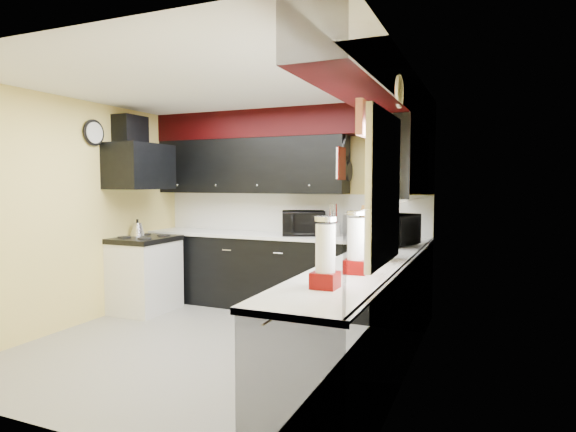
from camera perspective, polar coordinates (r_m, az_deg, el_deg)
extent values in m
plane|color=gray|center=(4.90, -8.23, -14.96)|extent=(3.60, 3.60, 0.00)
cube|color=#E0C666|center=(6.25, 0.26, 0.91)|extent=(3.60, 0.06, 2.50)
cube|color=#E0C666|center=(4.01, 14.13, -0.94)|extent=(0.06, 3.60, 2.50)
cube|color=#E0C666|center=(5.79, -23.76, 0.32)|extent=(0.06, 3.60, 2.50)
cube|color=white|center=(4.72, -8.54, 15.11)|extent=(3.60, 3.60, 0.06)
cube|color=black|center=(6.07, -0.85, -6.80)|extent=(3.60, 0.60, 0.90)
cube|color=black|center=(3.93, 8.79, -12.86)|extent=(0.60, 3.00, 0.90)
cube|color=white|center=(6.00, -0.85, -2.38)|extent=(3.62, 0.64, 0.04)
cube|color=white|center=(3.82, 8.86, -6.10)|extent=(0.64, 3.02, 0.04)
cube|color=white|center=(6.24, 0.23, 0.35)|extent=(3.60, 0.02, 0.50)
cube|color=white|center=(4.02, 13.97, -1.79)|extent=(0.02, 3.60, 0.50)
cube|color=black|center=(6.30, -4.58, 5.93)|extent=(2.60, 0.35, 0.70)
cube|color=black|center=(4.92, 13.86, 6.37)|extent=(0.35, 1.80, 0.70)
cube|color=black|center=(6.12, -0.40, 10.93)|extent=(3.60, 0.36, 0.35)
cube|color=black|center=(3.92, 11.29, 14.76)|extent=(0.36, 3.24, 0.35)
cube|color=white|center=(6.23, -16.57, -6.87)|extent=(0.60, 0.75, 0.86)
cube|color=black|center=(6.16, -16.65, -2.67)|extent=(0.62, 0.77, 0.06)
cube|color=black|center=(6.15, -17.18, 5.62)|extent=(0.50, 0.78, 0.55)
cube|color=black|center=(6.27, -18.18, 9.42)|extent=(0.24, 0.40, 0.40)
cube|color=red|center=(3.15, 10.46, 10.56)|extent=(0.04, 0.88, 0.20)
cube|color=white|center=(5.49, 6.27, 6.20)|extent=(0.03, 0.26, 0.35)
imported|color=black|center=(5.90, 1.84, -0.84)|extent=(0.64, 0.60, 0.30)
imported|color=black|center=(5.06, 12.04, -1.60)|extent=(0.56, 0.68, 0.32)
cylinder|color=white|center=(5.78, 5.38, -1.64)|extent=(0.19, 0.19, 0.16)
cube|color=black|center=(5.67, 8.21, -1.46)|extent=(0.14, 0.17, 0.22)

